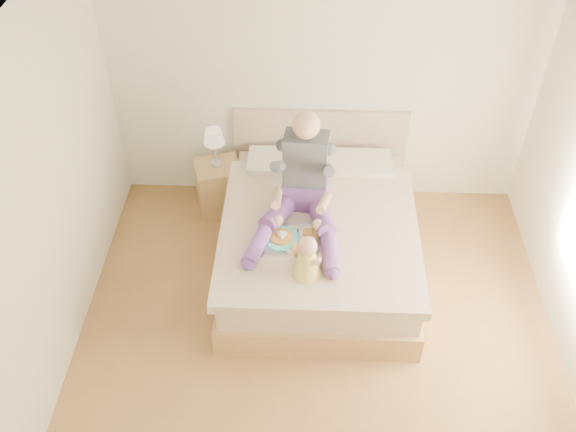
{
  "coord_description": "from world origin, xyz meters",
  "views": [
    {
      "loc": [
        -0.11,
        -3.11,
        4.4
      ],
      "look_at": [
        -0.27,
        0.82,
        0.78
      ],
      "focal_mm": 40.0,
      "sensor_mm": 36.0,
      "label": 1
    }
  ],
  "objects_px": {
    "nightstand": "(219,186)",
    "tray": "(293,238)",
    "baby": "(307,259)",
    "adult": "(303,187)",
    "bed": "(318,234)"
  },
  "relations": [
    {
      "from": "bed",
      "to": "tray",
      "type": "height_order",
      "value": "bed"
    },
    {
      "from": "nightstand",
      "to": "tray",
      "type": "xyz_separation_m",
      "value": [
        0.78,
        -1.09,
        0.38
      ]
    },
    {
      "from": "adult",
      "to": "nightstand",
      "type": "bearing_deg",
      "value": 145.7
    },
    {
      "from": "nightstand",
      "to": "tray",
      "type": "distance_m",
      "value": 1.39
    },
    {
      "from": "bed",
      "to": "adult",
      "type": "relative_size",
      "value": 1.87
    },
    {
      "from": "nightstand",
      "to": "adult",
      "type": "height_order",
      "value": "adult"
    },
    {
      "from": "baby",
      "to": "tray",
      "type": "bearing_deg",
      "value": 131.15
    },
    {
      "from": "bed",
      "to": "baby",
      "type": "relative_size",
      "value": 5.63
    },
    {
      "from": "tray",
      "to": "adult",
      "type": "bearing_deg",
      "value": 78.82
    },
    {
      "from": "baby",
      "to": "adult",
      "type": "bearing_deg",
      "value": 116.98
    },
    {
      "from": "bed",
      "to": "nightstand",
      "type": "relative_size",
      "value": 4.14
    },
    {
      "from": "nightstand",
      "to": "tray",
      "type": "height_order",
      "value": "tray"
    },
    {
      "from": "adult",
      "to": "baby",
      "type": "distance_m",
      "value": 0.74
    },
    {
      "from": "tray",
      "to": "baby",
      "type": "xyz_separation_m",
      "value": [
        0.12,
        -0.36,
        0.13
      ]
    },
    {
      "from": "bed",
      "to": "adult",
      "type": "bearing_deg",
      "value": -174.78
    }
  ]
}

